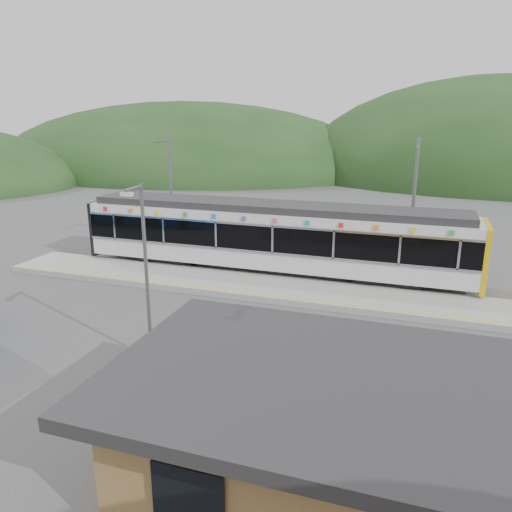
% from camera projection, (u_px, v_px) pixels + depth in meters
% --- Properties ---
extents(ground, '(120.00, 120.00, 0.00)m').
position_uv_depth(ground, '(226.00, 314.00, 21.05)').
color(ground, '#4C4C4F').
rests_on(ground, ground).
extents(hills, '(146.00, 149.00, 26.00)m').
position_uv_depth(hills, '(387.00, 290.00, 23.95)').
color(hills, '#1E3D19').
rests_on(hills, ground).
extents(platform, '(26.00, 3.20, 0.30)m').
position_uv_depth(platform, '(252.00, 286.00, 24.01)').
color(platform, '#9E9E99').
rests_on(platform, ground).
extents(yellow_line, '(26.00, 0.10, 0.01)m').
position_uv_depth(yellow_line, '(242.00, 292.00, 22.79)').
color(yellow_line, yellow).
rests_on(yellow_line, platform).
extents(train, '(20.44, 3.01, 3.74)m').
position_uv_depth(train, '(272.00, 235.00, 25.88)').
color(train, black).
rests_on(train, ground).
extents(catenary_mast_west, '(0.18, 1.80, 7.00)m').
position_uv_depth(catenary_mast_west, '(171.00, 191.00, 30.01)').
color(catenary_mast_west, slate).
rests_on(catenary_mast_west, ground).
extents(catenary_mast_east, '(0.18, 1.80, 7.00)m').
position_uv_depth(catenary_mast_east, '(413.00, 204.00, 25.67)').
color(catenary_mast_east, slate).
rests_on(catenary_mast_east, ground).
extents(station_shelter, '(9.20, 6.20, 3.00)m').
position_uv_depth(station_shelter, '(326.00, 437.00, 10.57)').
color(station_shelter, olive).
rests_on(station_shelter, ground).
extents(pallet_stack, '(1.42, 1.32, 0.43)m').
position_uv_depth(pallet_stack, '(394.00, 434.00, 12.81)').
color(pallet_stack, '#937047').
rests_on(pallet_stack, ground).
extents(lamp_post, '(0.36, 1.07, 6.04)m').
position_uv_depth(lamp_post, '(144.00, 260.00, 16.07)').
color(lamp_post, slate).
rests_on(lamp_post, ground).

